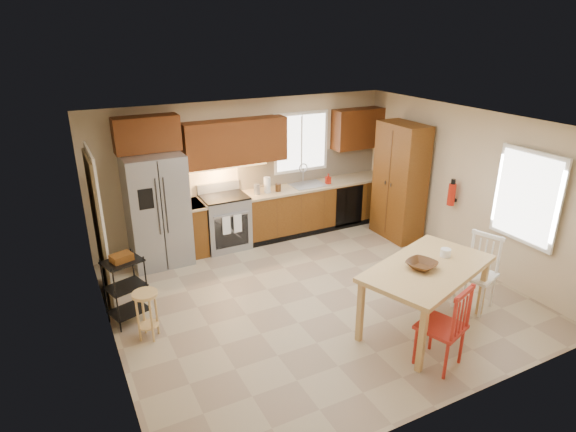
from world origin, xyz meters
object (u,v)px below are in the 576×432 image
at_px(table_bowl, 421,268).
at_px(fire_extinguisher, 452,194).
at_px(refrigerator, 157,210).
at_px(utility_cart, 126,290).
at_px(range_stove, 225,222).
at_px(chair_red, 441,325).
at_px(table_jar, 445,254).
at_px(pantry, 400,182).
at_px(soap_bottle, 328,179).
at_px(dining_table, 424,297).
at_px(bar_stool, 147,315).
at_px(chair_white, 476,273).

bearing_deg(table_bowl, fire_extinguisher, 37.31).
relative_size(refrigerator, utility_cart, 1.97).
bearing_deg(range_stove, chair_red, -75.61).
relative_size(range_stove, table_jar, 5.39).
bearing_deg(table_bowl, pantry, 55.89).
bearing_deg(soap_bottle, pantry, -43.45).
bearing_deg(refrigerator, table_bowl, -54.34).
distance_m(refrigerator, range_stove, 1.24).
relative_size(pantry, utility_cart, 2.27).
xyz_separation_m(dining_table, table_bowl, (-0.11, 0.00, 0.44)).
relative_size(refrigerator, bar_stool, 2.83).
distance_m(refrigerator, table_bowl, 4.20).
relative_size(range_stove, dining_table, 0.52).
bearing_deg(bar_stool, table_bowl, -29.77).
xyz_separation_m(refrigerator, bar_stool, (-0.65, -2.04, -0.59)).
distance_m(soap_bottle, dining_table, 3.49).
bearing_deg(pantry, range_stove, 161.71).
distance_m(range_stove, table_bowl, 3.73).
distance_m(soap_bottle, table_jar, 3.28).
height_order(fire_extinguisher, dining_table, fire_extinguisher).
distance_m(soap_bottle, chair_red, 4.18).
relative_size(fire_extinguisher, utility_cart, 0.39).
bearing_deg(table_jar, chair_white, -6.11).
relative_size(refrigerator, table_jar, 10.67).
distance_m(range_stove, chair_white, 4.15).
height_order(refrigerator, dining_table, refrigerator).
relative_size(soap_bottle, fire_extinguisher, 0.53).
height_order(pantry, utility_cart, pantry).
bearing_deg(utility_cart, table_bowl, -48.08).
relative_size(soap_bottle, bar_stool, 0.30).
xyz_separation_m(refrigerator, chair_red, (2.21, -4.06, -0.39)).
relative_size(chair_white, utility_cart, 1.12).
distance_m(fire_extinguisher, table_bowl, 2.38).
bearing_deg(range_stove, utility_cart, -140.56).
bearing_deg(table_jar, dining_table, -164.05).
xyz_separation_m(chair_white, table_bowl, (-1.06, -0.05, 0.35)).
bearing_deg(chair_red, chair_white, 9.18).
relative_size(pantry, dining_table, 1.19).
bearing_deg(table_bowl, range_stove, 110.49).
height_order(pantry, table_bowl, pantry).
bearing_deg(dining_table, soap_bottle, 60.45).
bearing_deg(refrigerator, table_jar, -48.26).
bearing_deg(pantry, fire_extinguisher, -79.22).
bearing_deg(fire_extinguisher, refrigerator, 155.48).
relative_size(dining_table, chair_white, 1.70).
height_order(soap_bottle, table_jar, soap_bottle).
bearing_deg(soap_bottle, chair_red, -103.56).
relative_size(chair_red, table_bowl, 2.90).
bearing_deg(range_stove, table_jar, -61.90).
xyz_separation_m(dining_table, bar_stool, (-3.20, 1.37, -0.11)).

